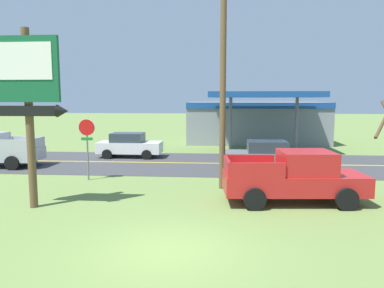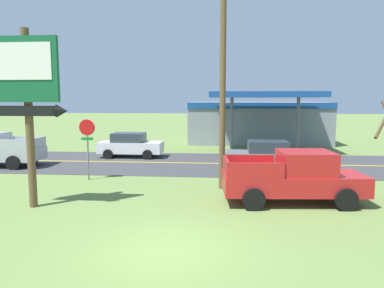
{
  "view_description": "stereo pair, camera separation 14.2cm",
  "coord_description": "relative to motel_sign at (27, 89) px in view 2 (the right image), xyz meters",
  "views": [
    {
      "loc": [
        1.39,
        -9.04,
        3.89
      ],
      "look_at": [
        0.0,
        8.0,
        1.8
      ],
      "focal_mm": 34.55,
      "sensor_mm": 36.0,
      "label": 1
    },
    {
      "loc": [
        1.53,
        -9.02,
        3.89
      ],
      "look_at": [
        0.0,
        8.0,
        1.8
      ],
      "focal_mm": 34.55,
      "sensor_mm": 36.0,
      "label": 2
    }
  ],
  "objects": [
    {
      "name": "ground_plane",
      "position": [
        5.31,
        -3.31,
        -4.23
      ],
      "size": [
        180.0,
        180.0,
        0.0
      ],
      "primitive_type": "plane",
      "color": "olive"
    },
    {
      "name": "road_asphalt",
      "position": [
        5.31,
        9.69,
        -4.22
      ],
      "size": [
        140.0,
        8.0,
        0.02
      ],
      "primitive_type": "cube",
      "color": "#3D3D3F",
      "rests_on": "ground"
    },
    {
      "name": "road_centre_line",
      "position": [
        5.31,
        9.69,
        -4.21
      ],
      "size": [
        126.0,
        0.2,
        0.01
      ],
      "primitive_type": "cube",
      "color": "gold",
      "rests_on": "road_asphalt"
    },
    {
      "name": "motel_sign",
      "position": [
        0.0,
        0.0,
        0.0
      ],
      "size": [
        2.73,
        0.54,
        6.32
      ],
      "color": "brown",
      "rests_on": "ground"
    },
    {
      "name": "stop_sign",
      "position": [
        0.28,
        4.67,
        -2.2
      ],
      "size": [
        0.8,
        0.08,
        2.95
      ],
      "color": "slate",
      "rests_on": "ground"
    },
    {
      "name": "utility_pole",
      "position": [
        6.72,
        3.54,
        0.94
      ],
      "size": [
        1.87,
        0.26,
        9.73
      ],
      "color": "brown",
      "rests_on": "ground"
    },
    {
      "name": "gas_station",
      "position": [
        9.72,
        20.76,
        -2.29
      ],
      "size": [
        12.0,
        11.5,
        4.4
      ],
      "color": "gray",
      "rests_on": "ground"
    },
    {
      "name": "pickup_red_parked_on_lawn",
      "position": [
        9.46,
        1.52,
        -3.27
      ],
      "size": [
        5.34,
        2.55,
        1.96
      ],
      "color": "red",
      "rests_on": "ground"
    },
    {
      "name": "car_white_near_lane",
      "position": [
        0.54,
        11.69,
        -3.4
      ],
      "size": [
        4.2,
        2.0,
        1.64
      ],
      "color": "silver",
      "rests_on": "ground"
    },
    {
      "name": "car_grey_mid_lane",
      "position": [
        9.03,
        7.69,
        -3.4
      ],
      "size": [
        4.2,
        2.0,
        1.64
      ],
      "color": "slate",
      "rests_on": "ground"
    }
  ]
}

